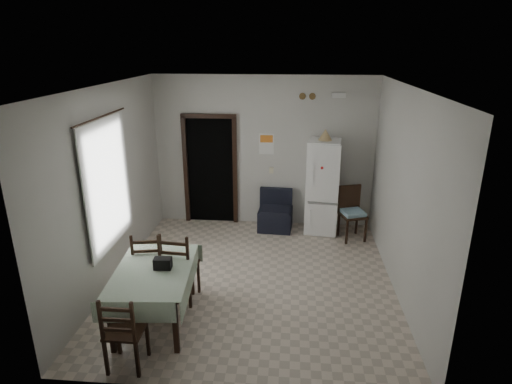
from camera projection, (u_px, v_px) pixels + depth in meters
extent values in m
plane|color=beige|center=(253.00, 279.00, 6.57)|extent=(4.50, 4.50, 0.00)
cube|color=black|center=(213.00, 168.00, 8.63)|extent=(0.90, 0.45, 2.10)
cube|color=black|center=(186.00, 171.00, 8.44)|extent=(0.08, 0.10, 2.18)
cube|color=black|center=(235.00, 172.00, 8.36)|extent=(0.08, 0.10, 2.18)
cube|color=black|center=(208.00, 116.00, 8.04)|extent=(1.06, 0.10, 0.08)
cube|color=silver|center=(101.00, 184.00, 6.05)|extent=(0.10, 1.20, 1.60)
cube|color=silver|center=(108.00, 184.00, 6.04)|extent=(0.02, 1.45, 1.85)
cylinder|color=black|center=(101.00, 117.00, 5.73)|extent=(0.02, 1.60, 0.02)
cube|color=white|center=(266.00, 144.00, 8.14)|extent=(0.28, 0.02, 0.40)
cube|color=orange|center=(267.00, 139.00, 8.10)|extent=(0.24, 0.01, 0.14)
cube|color=beige|center=(271.00, 170.00, 8.30)|extent=(0.08, 0.02, 0.12)
cylinder|color=brown|center=(302.00, 96.00, 7.79)|extent=(0.12, 0.03, 0.12)
cylinder|color=brown|center=(312.00, 96.00, 7.77)|extent=(0.12, 0.03, 0.12)
cube|color=white|center=(339.00, 95.00, 7.70)|extent=(0.25, 0.07, 0.09)
cone|color=tan|center=(325.00, 135.00, 7.67)|extent=(0.26, 0.26, 0.20)
cube|color=black|center=(163.00, 263.00, 5.37)|extent=(0.23, 0.14, 0.14)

